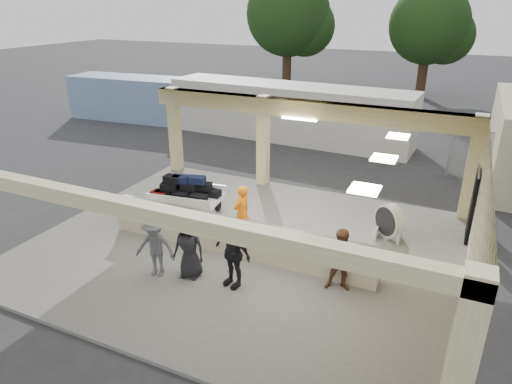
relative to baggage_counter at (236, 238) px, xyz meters
The scene contains 14 objects.
ground 0.77m from the baggage_counter, 90.00° to the left, with size 120.00×120.00×0.00m, color #29292C.
pavilion 1.41m from the baggage_counter, 79.65° to the left, with size 12.01×10.00×3.55m.
baggage_counter is the anchor object (origin of this frame).
luggage_cart 3.23m from the baggage_counter, 148.28° to the left, with size 2.43×1.69×1.33m.
drum_fan 4.63m from the baggage_counter, 35.19° to the left, with size 0.97×0.90×1.10m.
baggage_handler 0.91m from the baggage_counter, 104.52° to the left, with size 0.63×0.35×1.73m, color orange.
passenger_a 3.22m from the baggage_counter, ahead, with size 0.80×0.35×1.64m, color brown.
passenger_b 1.64m from the baggage_counter, 65.74° to the right, with size 1.10×0.40×1.87m, color black.
passenger_c 2.34m from the baggage_counter, 126.22° to the right, with size 1.07×0.37×1.65m, color #55565B.
passenger_d 1.67m from the baggage_counter, 109.70° to the right, with size 0.82×0.34×1.68m, color black.
container_white 12.41m from the baggage_counter, 104.44° to the left, with size 12.92×2.58×2.80m, color silver.
container_blue 17.19m from the baggage_counter, 135.09° to the left, with size 9.79×2.35×2.54m, color #6E8CB1.
tree_left 26.31m from the baggage_counter, 107.30° to the left, with size 6.60×6.30×9.00m.
tree_mid 27.11m from the baggage_counter, 85.03° to the left, with size 6.00×5.60×8.00m.
Camera 1 is at (5.26, -10.55, 6.74)m, focal length 32.00 mm.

